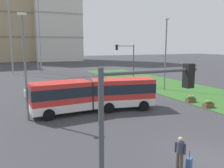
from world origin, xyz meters
name	(u,v)px	position (x,y,z in m)	size (l,w,h in m)	color
ground_plane	(206,157)	(0.00, 0.00, 0.00)	(260.00, 260.00, 0.00)	#38383D
grass_median	(219,99)	(12.69, 10.00, 0.04)	(10.00, 70.00, 0.08)	#336628
articulated_bus	(95,94)	(-2.47, 11.27, 1.65)	(11.96, 3.75, 3.00)	red
car_silver_hatch	(43,91)	(-6.04, 19.85, 0.75)	(4.44, 2.11, 1.58)	#B7BABF
pedestrian_crossing	(180,151)	(-2.21, -0.37, 1.00)	(0.36, 0.52, 1.74)	#4C4238
rolling_suitcase	(189,163)	(-1.76, -0.57, 0.31)	(0.43, 0.39, 0.97)	#335693
flower_planter_2	(208,104)	(8.29, 7.56, 0.43)	(1.10, 0.56, 0.74)	brown
flower_planter_3	(191,99)	(8.29, 10.01, 0.43)	(1.10, 0.56, 0.74)	brown
traffic_light_near_left	(136,123)	(-6.35, -3.00, 3.88)	(3.48, 0.28, 5.62)	#474C51
traffic_light_far_right	(128,58)	(6.90, 22.00, 4.31)	(3.26, 0.28, 6.37)	#474C51
streetlight_left	(25,63)	(-8.50, 11.12, 4.82)	(0.70, 0.28, 8.76)	slate
streetlight_median	(166,52)	(10.19, 17.18, 5.39)	(0.70, 0.28, 9.89)	slate
apartment_tower_westcentre	(15,3)	(-5.60, 93.97, 22.87)	(19.29, 15.09, 45.69)	tan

